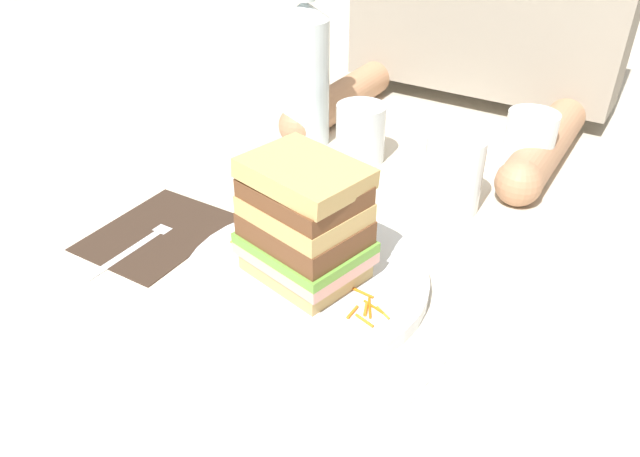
# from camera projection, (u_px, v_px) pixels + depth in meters

# --- Properties ---
(ground_plane) EXTENTS (3.00, 3.00, 0.00)m
(ground_plane) POSITION_uv_depth(u_px,v_px,m) (326.00, 280.00, 0.68)
(ground_plane) COLOR beige
(main_plate) EXTENTS (0.27, 0.27, 0.02)m
(main_plate) POSITION_uv_depth(u_px,v_px,m) (306.00, 279.00, 0.66)
(main_plate) COLOR white
(main_plate) RESTS_ON ground_plane
(sandwich) EXTENTS (0.14, 0.12, 0.14)m
(sandwich) POSITION_uv_depth(u_px,v_px,m) (305.00, 223.00, 0.62)
(sandwich) COLOR tan
(sandwich) RESTS_ON main_plate
(carrot_shred_0) EXTENTS (0.01, 0.02, 0.00)m
(carrot_shred_0) POSITION_uv_depth(u_px,v_px,m) (241.00, 238.00, 0.71)
(carrot_shred_0) COLOR orange
(carrot_shred_0) RESTS_ON main_plate
(carrot_shred_1) EXTENTS (0.02, 0.03, 0.00)m
(carrot_shred_1) POSITION_uv_depth(u_px,v_px,m) (257.00, 240.00, 0.71)
(carrot_shred_1) COLOR orange
(carrot_shred_1) RESTS_ON main_plate
(carrot_shred_2) EXTENTS (0.03, 0.01, 0.00)m
(carrot_shred_2) POSITION_uv_depth(u_px,v_px,m) (242.00, 243.00, 0.70)
(carrot_shred_2) COLOR orange
(carrot_shred_2) RESTS_ON main_plate
(carrot_shred_3) EXTENTS (0.01, 0.03, 0.00)m
(carrot_shred_3) POSITION_uv_depth(u_px,v_px,m) (275.00, 240.00, 0.71)
(carrot_shred_3) COLOR orange
(carrot_shred_3) RESTS_ON main_plate
(carrot_shred_4) EXTENTS (0.01, 0.03, 0.00)m
(carrot_shred_4) POSITION_uv_depth(u_px,v_px,m) (245.00, 237.00, 0.71)
(carrot_shred_4) COLOR orange
(carrot_shred_4) RESTS_ON main_plate
(carrot_shred_5) EXTENTS (0.02, 0.02, 0.00)m
(carrot_shred_5) POSITION_uv_depth(u_px,v_px,m) (272.00, 244.00, 0.70)
(carrot_shred_5) COLOR orange
(carrot_shred_5) RESTS_ON main_plate
(carrot_shred_6) EXTENTS (0.03, 0.01, 0.00)m
(carrot_shred_6) POSITION_uv_depth(u_px,v_px,m) (267.00, 236.00, 0.71)
(carrot_shred_6) COLOR orange
(carrot_shred_6) RESTS_ON main_plate
(carrot_shred_7) EXTENTS (0.01, 0.02, 0.00)m
(carrot_shred_7) POSITION_uv_depth(u_px,v_px,m) (244.00, 250.00, 0.69)
(carrot_shred_7) COLOR orange
(carrot_shred_7) RESTS_ON main_plate
(carrot_shred_8) EXTENTS (0.03, 0.03, 0.00)m
(carrot_shred_8) POSITION_uv_depth(u_px,v_px,m) (242.00, 240.00, 0.71)
(carrot_shred_8) COLOR orange
(carrot_shred_8) RESTS_ON main_plate
(carrot_shred_9) EXTENTS (0.03, 0.02, 0.00)m
(carrot_shred_9) POSITION_uv_depth(u_px,v_px,m) (264.00, 235.00, 0.71)
(carrot_shred_9) COLOR orange
(carrot_shred_9) RESTS_ON main_plate
(carrot_shred_10) EXTENTS (0.02, 0.01, 0.00)m
(carrot_shred_10) POSITION_uv_depth(u_px,v_px,m) (365.00, 321.00, 0.59)
(carrot_shred_10) COLOR orange
(carrot_shred_10) RESTS_ON main_plate
(carrot_shred_11) EXTENTS (0.03, 0.01, 0.00)m
(carrot_shred_11) POSITION_uv_depth(u_px,v_px,m) (374.00, 307.00, 0.61)
(carrot_shred_11) COLOR orange
(carrot_shred_11) RESTS_ON main_plate
(carrot_shred_12) EXTENTS (0.03, 0.00, 0.00)m
(carrot_shred_12) POSITION_uv_depth(u_px,v_px,m) (362.00, 292.00, 0.63)
(carrot_shred_12) COLOR orange
(carrot_shred_12) RESTS_ON main_plate
(carrot_shred_13) EXTENTS (0.01, 0.02, 0.00)m
(carrot_shred_13) POSITION_uv_depth(u_px,v_px,m) (366.00, 309.00, 0.61)
(carrot_shred_13) COLOR orange
(carrot_shred_13) RESTS_ON main_plate
(carrot_shred_14) EXTENTS (0.02, 0.03, 0.00)m
(carrot_shred_14) POSITION_uv_depth(u_px,v_px,m) (370.00, 308.00, 0.61)
(carrot_shred_14) COLOR orange
(carrot_shred_14) RESTS_ON main_plate
(carrot_shred_15) EXTENTS (0.00, 0.02, 0.00)m
(carrot_shred_15) POSITION_uv_depth(u_px,v_px,m) (352.00, 312.00, 0.60)
(carrot_shred_15) COLOR orange
(carrot_shred_15) RESTS_ON main_plate
(carrot_shred_16) EXTENTS (0.02, 0.01, 0.00)m
(carrot_shred_16) POSITION_uv_depth(u_px,v_px,m) (383.00, 313.00, 0.60)
(carrot_shred_16) COLOR orange
(carrot_shred_16) RESTS_ON main_plate
(napkin_dark) EXTENTS (0.14, 0.17, 0.00)m
(napkin_dark) POSITION_uv_depth(u_px,v_px,m) (158.00, 232.00, 0.75)
(napkin_dark) COLOR #38281E
(napkin_dark) RESTS_ON ground_plane
(fork) EXTENTS (0.02, 0.17, 0.00)m
(fork) POSITION_uv_depth(u_px,v_px,m) (144.00, 239.00, 0.73)
(fork) COLOR silver
(fork) RESTS_ON napkin_dark
(knife) EXTENTS (0.04, 0.20, 0.00)m
(knife) POSITION_uv_depth(u_px,v_px,m) (446.00, 350.00, 0.58)
(knife) COLOR silver
(knife) RESTS_ON ground_plane
(juice_glass) EXTENTS (0.07, 0.07, 0.10)m
(juice_glass) POSITION_uv_depth(u_px,v_px,m) (453.00, 177.00, 0.78)
(juice_glass) COLOR white
(juice_glass) RESTS_ON ground_plane
(water_bottle) EXTENTS (0.07, 0.07, 0.26)m
(water_bottle) POSITION_uv_depth(u_px,v_px,m) (306.00, 72.00, 0.91)
(water_bottle) COLOR silver
(water_bottle) RESTS_ON ground_plane
(empty_tumbler_0) EXTENTS (0.07, 0.07, 0.09)m
(empty_tumbler_0) POSITION_uv_depth(u_px,v_px,m) (361.00, 133.00, 0.90)
(empty_tumbler_0) COLOR silver
(empty_tumbler_0) RESTS_ON ground_plane
(empty_tumbler_1) EXTENTS (0.07, 0.07, 0.10)m
(empty_tumbler_1) POSITION_uv_depth(u_px,v_px,m) (528.00, 145.00, 0.85)
(empty_tumbler_1) COLOR silver
(empty_tumbler_1) RESTS_ON ground_plane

